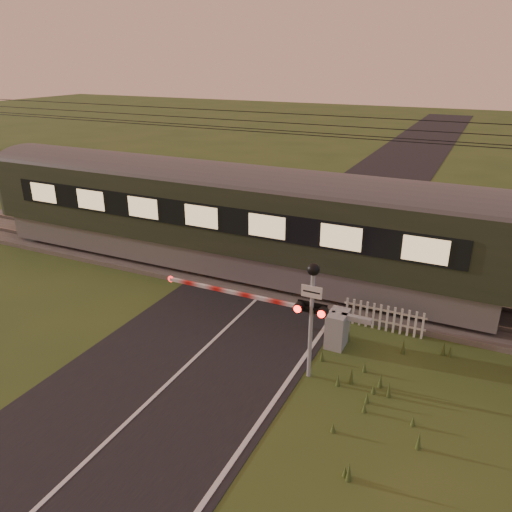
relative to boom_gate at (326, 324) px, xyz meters
The scene contains 7 objects.
ground 4.43m from the boom_gate, 133.40° to the right, with size 160.00×160.00×0.00m, color #314A1C.
road 4.59m from the boom_gate, 131.23° to the right, with size 6.00×140.00×0.03m.
track_bed 4.51m from the boom_gate, 132.31° to the left, with size 140.00×3.40×0.39m.
overhead_wires 6.81m from the boom_gate, 132.31° to the left, with size 120.00×0.62×0.62m.
boom_gate is the anchor object (origin of this frame).
crossing_signal 2.43m from the boom_gate, 85.90° to the right, with size 0.82×0.35×3.22m.
picket_fence 1.98m from the boom_gate, 45.84° to the left, with size 2.51×0.07×0.86m.
Camera 1 is at (6.66, -9.18, 7.84)m, focal length 35.00 mm.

